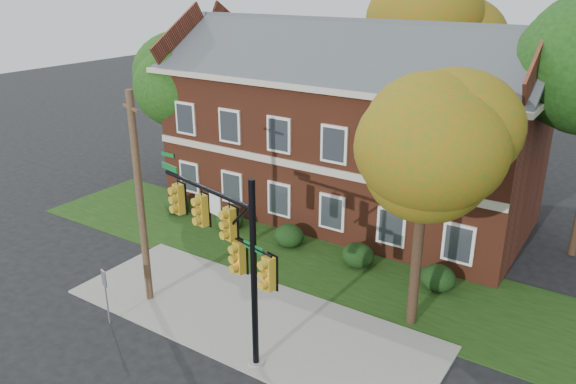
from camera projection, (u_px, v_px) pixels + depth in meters
The scene contains 15 objects.
ground at pixel (232, 332), 19.59m from camera, with size 120.00×120.00×0.00m, color black.
sidewalk at pixel (249, 317), 20.36m from camera, with size 14.00×5.00×0.08m, color gray.
grass_strip at pixel (319, 263), 24.26m from camera, with size 30.00×6.00×0.04m, color #193811.
apartment_building at pixel (347, 118), 28.15m from camera, with size 18.80×8.80×9.74m.
hedge_far_left at pixel (177, 204), 29.25m from camera, with size 1.40×1.26×1.05m, color black.
hedge_left at pixel (230, 219), 27.45m from camera, with size 1.40×1.26×1.05m, color black.
hedge_center at pixel (289, 236), 25.65m from camera, with size 1.40×1.26×1.05m, color black.
hedge_right at pixel (358, 255), 23.85m from camera, with size 1.40×1.26×1.05m, color black.
hedge_far_right at pixel (438, 278), 22.05m from camera, with size 1.40×1.26×1.05m, color black.
tree_near_right at pixel (433, 145), 17.53m from camera, with size 4.50×4.25×8.58m.
tree_left_rear at pixel (186, 70), 31.67m from camera, with size 5.40×5.10×8.88m.
tree_far_rear at pixel (434, 28), 32.18m from camera, with size 6.84×6.46×11.52m.
traffic_signal at pixel (230, 243), 17.28m from camera, with size 5.54×1.45×6.31m.
utility_pole at pixel (140, 200), 20.11m from camera, with size 1.21×0.52×8.09m.
sign_post at pixel (105, 288), 19.56m from camera, with size 0.31×0.12×2.13m.
Camera 1 is at (10.75, -12.72, 11.59)m, focal length 35.00 mm.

